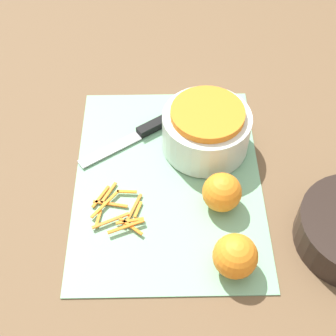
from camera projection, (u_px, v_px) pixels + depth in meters
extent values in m
plane|color=brown|center=(168.00, 180.00, 0.87)|extent=(4.00, 4.00, 0.00)
cube|color=#75AD84|center=(168.00, 179.00, 0.87)|extent=(0.46, 0.34, 0.01)
cylinder|color=silver|center=(206.00, 131.00, 0.88)|extent=(0.17, 0.17, 0.08)
cylinder|color=orange|center=(208.00, 114.00, 0.85)|extent=(0.14, 0.14, 0.02)
cube|color=black|center=(161.00, 122.00, 0.94)|extent=(0.08, 0.10, 0.02)
cube|color=#B2B2B7|center=(110.00, 150.00, 0.91)|extent=(0.09, 0.12, 0.00)
sphere|color=orange|center=(222.00, 192.00, 0.80)|extent=(0.07, 0.07, 0.07)
sphere|color=orange|center=(235.00, 256.00, 0.73)|extent=(0.07, 0.07, 0.07)
cube|color=orange|center=(109.00, 193.00, 0.84)|extent=(0.05, 0.03, 0.00)
cube|color=orange|center=(110.00, 204.00, 0.83)|extent=(0.02, 0.06, 0.00)
cube|color=orange|center=(131.00, 226.00, 0.80)|extent=(0.04, 0.04, 0.00)
cube|color=orange|center=(105.00, 204.00, 0.82)|extent=(0.06, 0.05, 0.00)
cube|color=orange|center=(127.00, 192.00, 0.84)|extent=(0.01, 0.04, 0.00)
cube|color=orange|center=(133.00, 210.00, 0.82)|extent=(0.07, 0.03, 0.00)
cube|color=orange|center=(101.00, 197.00, 0.84)|extent=(0.05, 0.03, 0.00)
cube|color=orange|center=(126.00, 227.00, 0.79)|extent=(0.03, 0.06, 0.00)
cube|color=orange|center=(130.00, 221.00, 0.80)|extent=(0.01, 0.05, 0.00)
cube|color=orange|center=(111.00, 221.00, 0.80)|extent=(0.03, 0.06, 0.00)
cube|color=orange|center=(138.00, 210.00, 0.82)|extent=(0.03, 0.02, 0.00)
cube|color=orange|center=(98.00, 219.00, 0.81)|extent=(0.04, 0.01, 0.00)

